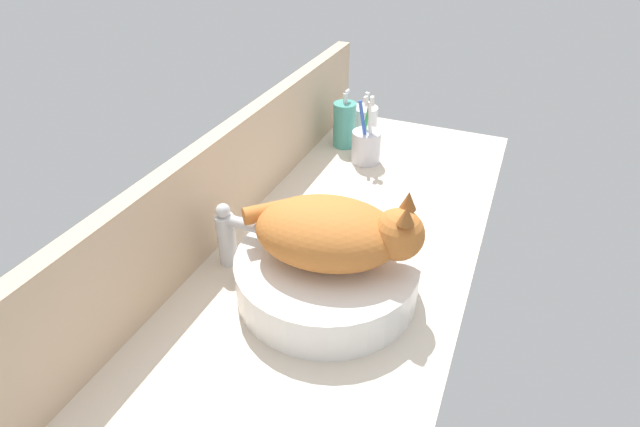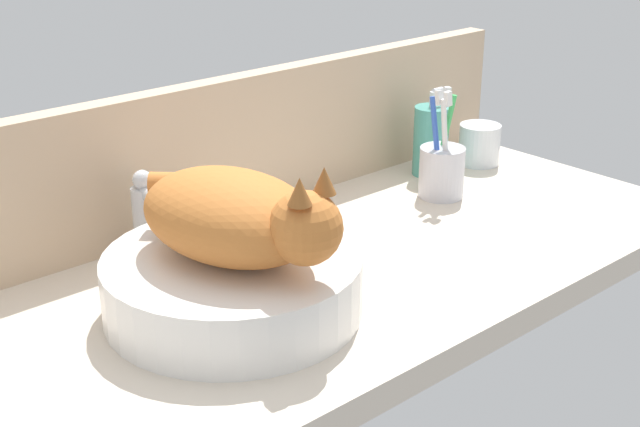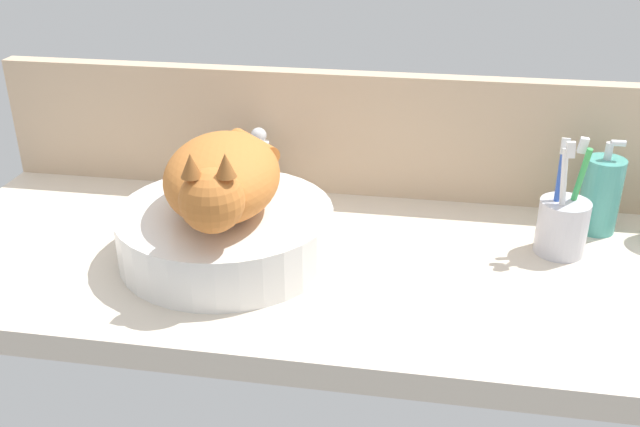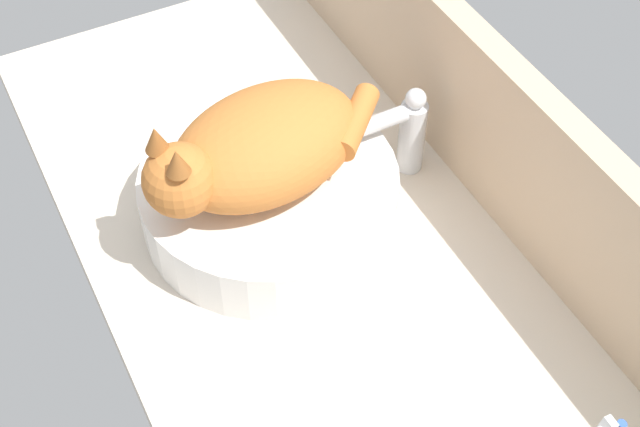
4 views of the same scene
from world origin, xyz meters
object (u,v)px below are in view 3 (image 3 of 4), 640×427
at_px(sink_basin, 226,232).
at_px(cat, 222,178).
at_px(soap_dispenser, 601,195).
at_px(toothbrush_cup, 562,224).
at_px(faucet, 258,164).

relative_size(sink_basin, cat, 1.02).
bearing_deg(soap_dispenser, toothbrush_cup, -128.41).
bearing_deg(faucet, toothbrush_cup, -11.40).
bearing_deg(cat, faucet, 90.31).
distance_m(faucet, toothbrush_cup, 0.52).
height_order(sink_basin, faucet, faucet).
relative_size(sink_basin, toothbrush_cup, 1.76).
xyz_separation_m(cat, faucet, (-0.00, 0.21, -0.06)).
distance_m(cat, soap_dispenser, 0.61).
bearing_deg(faucet, cat, -89.69).
height_order(cat, toothbrush_cup, cat).
xyz_separation_m(faucet, toothbrush_cup, (0.51, -0.10, -0.02)).
height_order(cat, soap_dispenser, cat).
xyz_separation_m(cat, soap_dispenser, (0.57, 0.20, -0.07)).
bearing_deg(toothbrush_cup, faucet, 168.60).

